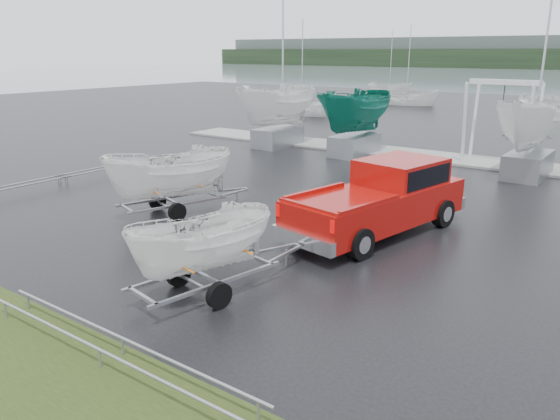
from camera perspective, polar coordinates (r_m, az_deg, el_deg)
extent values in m
plane|color=black|center=(19.61, -2.14, 0.19)|extent=(120.00, 120.00, 0.00)
cube|color=gray|center=(30.63, 13.08, 5.76)|extent=(30.00, 3.00, 0.12)
cube|color=#980C08|center=(16.95, 10.11, 0.44)|extent=(3.38, 6.70, 1.05)
cube|color=#980C08|center=(17.67, 12.52, 3.73)|extent=(2.49, 2.88, 0.94)
cube|color=black|center=(17.66, 12.53, 3.90)|extent=(2.47, 2.61, 0.61)
cube|color=silver|center=(14.67, 2.35, -3.18)|extent=(2.23, 0.62, 0.39)
cylinder|color=black|center=(19.30, 11.32, 0.97)|extent=(0.49, 0.93, 0.88)
cylinder|color=black|center=(18.21, 16.66, -0.33)|extent=(0.49, 0.93, 0.88)
cylinder|color=black|center=(16.19, 2.58, -1.70)|extent=(0.49, 0.93, 0.88)
cylinder|color=black|center=(14.88, 8.37, -3.51)|extent=(0.49, 0.93, 0.88)
cube|color=gray|center=(13.20, -9.26, -6.15)|extent=(0.76, 3.55, 0.08)
cube|color=gray|center=(12.37, -6.36, -7.62)|extent=(0.76, 3.55, 0.08)
cylinder|color=gray|center=(12.73, -8.57, -7.71)|extent=(1.59, 0.38, 0.08)
cylinder|color=black|center=(13.35, -10.55, -6.64)|extent=(0.29, 0.62, 0.60)
cylinder|color=black|center=(12.14, -6.38, -8.87)|extent=(0.29, 0.62, 0.60)
imported|color=silver|center=(12.14, -8.22, 1.79)|extent=(1.72, 1.75, 3.89)
cube|color=orange|center=(13.02, -5.08, -3.72)|extent=(1.53, 0.33, 0.03)
cube|color=orange|center=(12.16, -11.04, -5.43)|extent=(1.53, 0.33, 0.03)
cube|color=gray|center=(19.64, -11.89, 1.23)|extent=(1.20, 3.45, 0.08)
cube|color=gray|center=(18.67, -10.49, 0.53)|extent=(1.20, 3.45, 0.08)
cylinder|color=gray|center=(19.12, -11.72, 0.36)|extent=(1.55, 0.57, 0.08)
cylinder|color=black|center=(19.82, -12.69, 0.87)|extent=(0.36, 0.63, 0.60)
cylinder|color=black|center=(18.41, -10.69, -0.19)|extent=(0.36, 0.63, 0.60)
imported|color=silver|center=(18.67, -11.61, 7.99)|extent=(2.25, 2.28, 4.71)
cube|color=orange|center=(19.35, -9.15, 2.83)|extent=(1.49, 0.52, 0.03)
cube|color=orange|center=(18.71, -13.51, 2.12)|extent=(1.49, 0.52, 0.03)
cylinder|color=silver|center=(28.50, 18.70, 8.53)|extent=(0.16, 0.58, 3.99)
cylinder|color=silver|center=(30.02, 19.65, 8.80)|extent=(0.16, 0.58, 3.99)
cylinder|color=silver|center=(27.76, 24.63, 7.73)|extent=(0.16, 0.58, 3.99)
cylinder|color=silver|center=(29.32, 25.29, 8.04)|extent=(0.16, 0.58, 3.99)
cube|color=silver|center=(28.70, 22.48, 12.24)|extent=(3.30, 0.25, 0.25)
cube|color=gray|center=(32.35, -0.23, 7.62)|extent=(1.60, 3.20, 1.10)
imported|color=silver|center=(31.99, -0.24, 14.54)|extent=(2.52, 2.59, 6.70)
cylinder|color=#B2B2B7|center=(32.42, 0.31, 19.41)|extent=(0.10, 0.10, 7.00)
cube|color=gray|center=(29.89, 7.80, 6.75)|extent=(1.60, 3.20, 1.10)
imported|color=#0E6551|center=(29.51, 8.08, 13.94)|extent=(2.41, 2.47, 6.40)
cube|color=gray|center=(26.76, 24.46, 4.31)|extent=(1.60, 3.20, 1.10)
imported|color=silver|center=(26.32, 25.46, 12.55)|extent=(2.49, 2.56, 6.63)
cylinder|color=#B2B2B7|center=(26.85, 26.43, 18.39)|extent=(0.10, 0.10, 7.00)
cylinder|color=gray|center=(26.30, -16.00, 4.52)|extent=(0.06, 6.50, 0.06)
cylinder|color=gray|center=(26.69, -16.68, 4.63)|extent=(0.06, 6.50, 0.06)
cylinder|color=gray|center=(10.49, -18.39, -13.67)|extent=(7.00, 0.06, 0.06)
cylinder|color=gray|center=(10.74, -16.19, -12.73)|extent=(7.00, 0.06, 0.06)
imported|color=silver|center=(48.91, 2.29, 9.92)|extent=(2.95, 2.90, 6.48)
cylinder|color=#B2B2B7|center=(48.62, 2.34, 14.61)|extent=(0.08, 0.08, 8.00)
imported|color=silver|center=(59.28, 13.04, 10.65)|extent=(2.76, 2.70, 6.62)
cylinder|color=#B2B2B7|center=(59.04, 13.29, 14.51)|extent=(0.08, 0.08, 8.00)
imported|color=silver|center=(73.71, 11.34, 11.78)|extent=(2.84, 2.78, 6.55)
cylinder|color=#B2B2B7|center=(73.52, 11.52, 14.89)|extent=(0.08, 0.08, 8.00)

